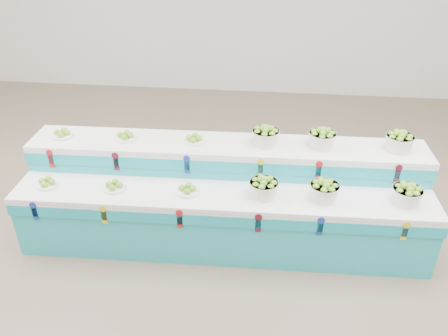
{
  "coord_description": "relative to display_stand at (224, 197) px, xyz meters",
  "views": [
    {
      "loc": [
        0.93,
        -3.44,
        3.23
      ],
      "look_at": [
        0.49,
        0.51,
        0.87
      ],
      "focal_mm": 35.92,
      "sensor_mm": 36.0,
      "label": 1
    }
  ],
  "objects": [
    {
      "name": "ground",
      "position": [
        -0.49,
        -0.51,
        -0.51
      ],
      "size": [
        10.0,
        10.0,
        0.0
      ],
      "primitive_type": "plane",
      "color": "#72604E",
      "rests_on": "ground"
    },
    {
      "name": "display_stand",
      "position": [
        0.0,
        0.0,
        0.0
      ],
      "size": [
        4.29,
        1.2,
        1.02
      ],
      "primitive_type": null,
      "rotation": [
        0.0,
        0.0,
        0.02
      ],
      "color": "#28AFBE",
      "rests_on": "ground"
    },
    {
      "name": "plate_lower_left",
      "position": [
        -1.79,
        -0.31,
        0.26
      ],
      "size": [
        0.23,
        0.23,
        0.09
      ],
      "primitive_type": "cylinder",
      "rotation": [
        0.0,
        0.0,
        0.02
      ],
      "color": "white",
      "rests_on": "display_stand"
    },
    {
      "name": "plate_lower_mid",
      "position": [
        -1.09,
        -0.29,
        0.26
      ],
      "size": [
        0.23,
        0.23,
        0.09
      ],
      "primitive_type": "cylinder",
      "rotation": [
        0.0,
        0.0,
        0.02
      ],
      "color": "white",
      "rests_on": "display_stand"
    },
    {
      "name": "plate_lower_right",
      "position": [
        -0.34,
        -0.27,
        0.26
      ],
      "size": [
        0.23,
        0.23,
        0.09
      ],
      "primitive_type": "cylinder",
      "rotation": [
        0.0,
        0.0,
        0.02
      ],
      "color": "white",
      "rests_on": "display_stand"
    },
    {
      "name": "basket_lower_left",
      "position": [
        0.42,
        -0.25,
        0.32
      ],
      "size": [
        0.29,
        0.29,
        0.21
      ],
      "primitive_type": null,
      "rotation": [
        0.0,
        0.0,
        0.02
      ],
      "color": "silver",
      "rests_on": "display_stand"
    },
    {
      "name": "basket_lower_mid",
      "position": [
        1.01,
        -0.24,
        0.32
      ],
      "size": [
        0.29,
        0.29,
        0.21
      ],
      "primitive_type": null,
      "rotation": [
        0.0,
        0.0,
        0.02
      ],
      "color": "silver",
      "rests_on": "display_stand"
    },
    {
      "name": "basket_lower_right",
      "position": [
        1.79,
        -0.22,
        0.32
      ],
      "size": [
        0.29,
        0.29,
        0.21
      ],
      "primitive_type": null,
      "rotation": [
        0.0,
        0.0,
        0.02
      ],
      "color": "silver",
      "rests_on": "display_stand"
    },
    {
      "name": "plate_upper_left",
      "position": [
        -1.81,
        0.22,
        0.56
      ],
      "size": [
        0.23,
        0.23,
        0.09
      ],
      "primitive_type": "cylinder",
      "rotation": [
        0.0,
        0.0,
        0.02
      ],
      "color": "white",
      "rests_on": "display_stand"
    },
    {
      "name": "plate_upper_mid",
      "position": [
        -1.1,
        0.24,
        0.56
      ],
      "size": [
        0.23,
        0.23,
        0.09
      ],
      "primitive_type": "cylinder",
      "rotation": [
        0.0,
        0.0,
        0.02
      ],
      "color": "white",
      "rests_on": "display_stand"
    },
    {
      "name": "plate_upper_right",
      "position": [
        -0.35,
        0.26,
        0.56
      ],
      "size": [
        0.23,
        0.23,
        0.09
      ],
      "primitive_type": "cylinder",
      "rotation": [
        0.0,
        0.0,
        0.02
      ],
      "color": "white",
      "rests_on": "display_stand"
    },
    {
      "name": "basket_upper_left",
      "position": [
        0.41,
        0.27,
        0.62
      ],
      "size": [
        0.29,
        0.29,
        0.21
      ],
      "primitive_type": null,
      "rotation": [
        0.0,
        0.0,
        0.02
      ],
      "color": "silver",
      "rests_on": "display_stand"
    },
    {
      "name": "basket_upper_mid",
      "position": [
        0.99,
        0.29,
        0.62
      ],
      "size": [
        0.29,
        0.29,
        0.21
      ],
      "primitive_type": null,
      "rotation": [
        0.0,
        0.0,
        0.02
      ],
      "color": "silver",
      "rests_on": "display_stand"
    },
    {
      "name": "basket_upper_right",
      "position": [
        1.77,
        0.31,
        0.62
      ],
      "size": [
        0.29,
        0.29,
        0.21
      ],
      "primitive_type": null,
      "rotation": [
        0.0,
        0.0,
        0.02
      ],
      "color": "silver",
      "rests_on": "display_stand"
    }
  ]
}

